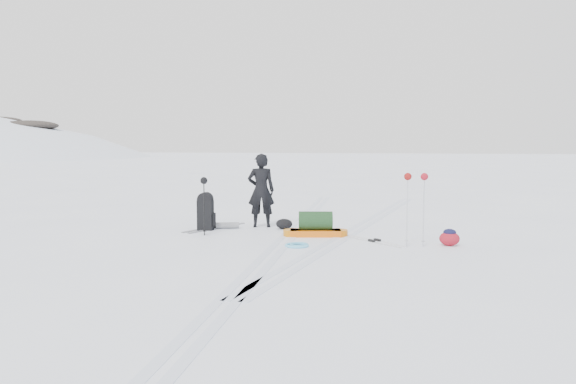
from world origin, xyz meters
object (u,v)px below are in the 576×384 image
object	(u,v)px
skier	(261,190)
pulk_sled	(315,227)
expedition_rucksack	(208,212)
ski_poles_black	(204,188)

from	to	relation	value
skier	pulk_sled	distance (m)	1.93
skier	expedition_rucksack	xyz separation A→B (m)	(-1.08, -0.71, -0.48)
skier	ski_poles_black	xyz separation A→B (m)	(-0.89, -1.44, 0.16)
skier	pulk_sled	xyz separation A→B (m)	(1.51, -1.00, -0.68)
pulk_sled	expedition_rucksack	bearing A→B (deg)	161.40
expedition_rucksack	ski_poles_black	xyz separation A→B (m)	(0.19, -0.73, 0.64)
skier	expedition_rucksack	bearing A→B (deg)	18.24
skier	pulk_sled	size ratio (longest dim) A/B	1.21
expedition_rucksack	ski_poles_black	bearing A→B (deg)	-80.81
expedition_rucksack	ski_poles_black	distance (m)	0.99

